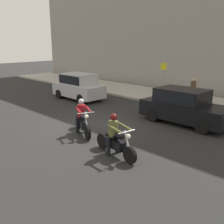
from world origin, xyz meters
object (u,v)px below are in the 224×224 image
object	(u,v)px
parked_sedan_black	(184,106)
street_sign_post	(163,77)
parked_hatchback_silver	(78,86)
pedestrian_bystander	(193,89)
motorcycle_with_rider_olive	(115,139)
motorcycle_with_rider_crimson	(82,119)

from	to	relation	value
parked_sedan_black	street_sign_post	xyz separation A→B (m)	(-3.57, 3.49, 0.76)
parked_hatchback_silver	pedestrian_bystander	xyz separation A→B (m)	(6.61, 3.83, 0.15)
motorcycle_with_rider_olive	pedestrian_bystander	distance (m)	8.99
parked_hatchback_silver	street_sign_post	size ratio (longest dim) A/B	1.59
parked_sedan_black	street_sign_post	bearing A→B (deg)	135.69
motorcycle_with_rider_crimson	street_sign_post	world-z (taller)	street_sign_post
motorcycle_with_rider_crimson	parked_sedan_black	bearing A→B (deg)	61.83
motorcycle_with_rider_olive	pedestrian_bystander	bearing A→B (deg)	101.29
street_sign_post	motorcycle_with_rider_olive	bearing A→B (deg)	-65.97
street_sign_post	pedestrian_bystander	distance (m)	2.15
motorcycle_with_rider_olive	street_sign_post	bearing A→B (deg)	114.03
motorcycle_with_rider_olive	parked_sedan_black	bearing A→B (deg)	92.88
motorcycle_with_rider_olive	pedestrian_bystander	world-z (taller)	pedestrian_bystander
motorcycle_with_rider_olive	motorcycle_with_rider_crimson	bearing A→B (deg)	165.89
pedestrian_bystander	parked_hatchback_silver	bearing A→B (deg)	-149.89
motorcycle_with_rider_crimson	pedestrian_bystander	world-z (taller)	pedestrian_bystander
motorcycle_with_rider_olive	parked_hatchback_silver	bearing A→B (deg)	149.27
parked_sedan_black	parked_hatchback_silver	size ratio (longest dim) A/B	1.10
parked_sedan_black	parked_hatchback_silver	world-z (taller)	parked_hatchback_silver
motorcycle_with_rider_crimson	parked_hatchback_silver	world-z (taller)	parked_hatchback_silver
motorcycle_with_rider_olive	motorcycle_with_rider_crimson	size ratio (longest dim) A/B	1.07
motorcycle_with_rider_olive	parked_hatchback_silver	xyz separation A→B (m)	(-8.37, 4.97, 0.30)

